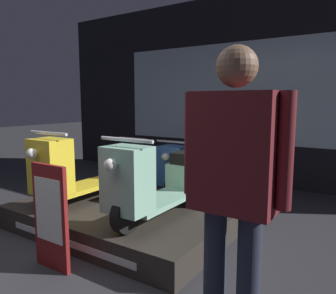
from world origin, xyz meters
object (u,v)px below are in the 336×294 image
(scooter_display_left, at_px, (89,170))
(scooter_backrow_0, at_px, (153,164))
(scooter_display_right, at_px, (162,182))
(scooter_backrow_1, at_px, (191,169))
(person_right_browsing, at_px, (234,175))
(scooter_backrow_2, at_px, (236,174))
(price_sign_board, at_px, (51,217))

(scooter_display_left, xyz_separation_m, scooter_backrow_0, (-0.39, 1.83, -0.26))
(scooter_display_right, height_order, scooter_backrow_0, scooter_display_right)
(scooter_display_right, relative_size, scooter_backrow_1, 1.00)
(scooter_backrow_0, height_order, person_right_browsing, person_right_browsing)
(scooter_backrow_2, bearing_deg, scooter_display_left, -121.38)
(person_right_browsing, bearing_deg, scooter_backrow_0, 132.63)
(scooter_backrow_2, height_order, price_sign_board, price_sign_board)
(scooter_display_right, height_order, scooter_backrow_1, scooter_display_right)
(person_right_browsing, xyz_separation_m, price_sign_board, (-1.60, -0.01, -0.56))
(scooter_backrow_1, relative_size, person_right_browsing, 0.90)
(scooter_display_right, height_order, person_right_browsing, person_right_browsing)
(scooter_backrow_2, bearing_deg, scooter_display_right, -91.93)
(scooter_backrow_1, relative_size, price_sign_board, 1.70)
(scooter_backrow_0, relative_size, scooter_backrow_2, 1.00)
(scooter_display_left, bearing_deg, scooter_backrow_1, 78.72)
(scooter_display_right, bearing_deg, scooter_backrow_2, 88.07)
(person_right_browsing, bearing_deg, scooter_backrow_2, 111.33)
(scooter_display_left, xyz_separation_m, price_sign_board, (0.62, -1.01, -0.15))
(scooter_display_right, xyz_separation_m, scooter_backrow_1, (-0.69, 1.83, -0.26))
(scooter_display_right, bearing_deg, scooter_display_left, 180.00)
(scooter_display_left, height_order, person_right_browsing, person_right_browsing)
(scooter_display_left, distance_m, scooter_backrow_1, 1.88)
(scooter_backrow_0, relative_size, price_sign_board, 1.70)
(scooter_display_right, bearing_deg, scooter_backrow_1, 110.64)
(scooter_backrow_1, bearing_deg, person_right_browsing, -56.75)
(scooter_display_right, bearing_deg, scooter_backrow_0, 128.20)
(scooter_display_left, bearing_deg, price_sign_board, -58.44)
(scooter_display_left, xyz_separation_m, scooter_backrow_1, (0.36, 1.83, -0.26))
(scooter_display_right, distance_m, person_right_browsing, 1.59)
(scooter_backrow_2, bearing_deg, scooter_backrow_0, 180.00)
(scooter_backrow_0, bearing_deg, scooter_backrow_1, 0.00)
(scooter_display_left, distance_m, scooter_display_right, 1.05)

